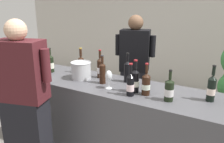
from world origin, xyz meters
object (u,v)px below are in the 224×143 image
at_px(wine_glass, 109,77).
at_px(person_server, 134,76).
at_px(wine_bottle_5, 211,88).
at_px(wine_bottle_8, 146,84).
at_px(wine_bottle_1, 130,84).
at_px(wine_bottle_3, 127,71).
at_px(wine_bottle_2, 135,81).
at_px(ice_bucket, 81,70).
at_px(wine_bottle_4, 51,63).
at_px(wine_bottle_6, 169,90).
at_px(wine_bottle_7, 102,72).
at_px(person_guest, 25,108).
at_px(wine_bottle_9, 81,64).
at_px(wine_bottle_0, 100,68).

bearing_deg(wine_glass, person_server, 96.12).
bearing_deg(wine_bottle_5, wine_bottle_8, -164.92).
height_order(wine_bottle_1, wine_bottle_3, wine_bottle_3).
height_order(wine_bottle_5, wine_bottle_8, wine_bottle_5).
bearing_deg(wine_bottle_2, wine_bottle_1, -91.40).
xyz_separation_m(wine_bottle_3, ice_bucket, (-0.53, -0.16, -0.03)).
bearing_deg(ice_bucket, person_server, 63.76).
relative_size(wine_bottle_4, wine_bottle_8, 0.99).
xyz_separation_m(wine_bottle_2, wine_bottle_6, (0.35, -0.04, -0.02)).
xyz_separation_m(wine_bottle_1, wine_bottle_4, (-1.24, 0.20, 0.00)).
height_order(wine_bottle_7, wine_bottle_8, wine_bottle_7).
xyz_separation_m(wine_bottle_6, wine_glass, (-0.63, -0.00, 0.03)).
bearing_deg(person_guest, person_server, 71.64).
bearing_deg(wine_bottle_9, wine_bottle_4, -156.45).
bearing_deg(wine_bottle_8, wine_bottle_2, 176.92).
distance_m(wine_bottle_4, wine_bottle_8, 1.36).
xyz_separation_m(wine_bottle_2, wine_bottle_9, (-0.87, 0.26, -0.01)).
height_order(wine_bottle_8, ice_bucket, wine_bottle_8).
xyz_separation_m(wine_bottle_6, wine_bottle_7, (-0.78, 0.10, 0.03)).
height_order(wine_bottle_8, person_guest, person_guest).
xyz_separation_m(wine_bottle_8, ice_bucket, (-0.85, 0.08, -0.01)).
distance_m(wine_bottle_9, person_guest, 0.94).
xyz_separation_m(wine_bottle_6, person_server, (-0.73, 0.85, -0.22)).
bearing_deg(person_guest, ice_bucket, 80.35).
xyz_separation_m(wine_bottle_0, wine_bottle_3, (0.35, 0.02, 0.01)).
relative_size(wine_bottle_0, wine_bottle_6, 1.16).
relative_size(wine_bottle_5, wine_bottle_7, 1.05).
distance_m(wine_bottle_2, person_server, 0.92).
relative_size(wine_bottle_6, person_server, 0.18).
bearing_deg(wine_bottle_7, ice_bucket, 176.91).
distance_m(wine_bottle_8, person_server, 0.98).
bearing_deg(ice_bucket, person_guest, -99.65).
distance_m(wine_bottle_1, person_server, 1.01).
relative_size(wine_bottle_3, wine_bottle_4, 1.07).
bearing_deg(wine_bottle_1, wine_bottle_0, 149.81).
xyz_separation_m(wine_bottle_1, wine_bottle_6, (0.36, 0.07, -0.01)).
xyz_separation_m(wine_bottle_0, wine_bottle_6, (0.91, -0.25, -0.02)).
relative_size(wine_bottle_0, wine_bottle_3, 1.01).
relative_size(wine_bottle_5, person_server, 0.21).
xyz_separation_m(wine_bottle_8, person_guest, (-0.97, -0.65, -0.22)).
height_order(wine_bottle_6, wine_glass, wine_bottle_6).
distance_m(wine_bottle_5, wine_bottle_7, 1.11).
bearing_deg(wine_bottle_7, wine_bottle_2, -8.13).
bearing_deg(ice_bucket, wine_bottle_6, -6.00).
bearing_deg(wine_bottle_9, wine_bottle_5, -4.11).
bearing_deg(wine_bottle_8, wine_bottle_4, 175.65).
relative_size(wine_bottle_2, wine_bottle_3, 0.99).
relative_size(wine_bottle_3, wine_glass, 1.73).
relative_size(wine_bottle_9, wine_glass, 1.68).
xyz_separation_m(wine_bottle_0, wine_bottle_7, (0.13, -0.16, 0.01)).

